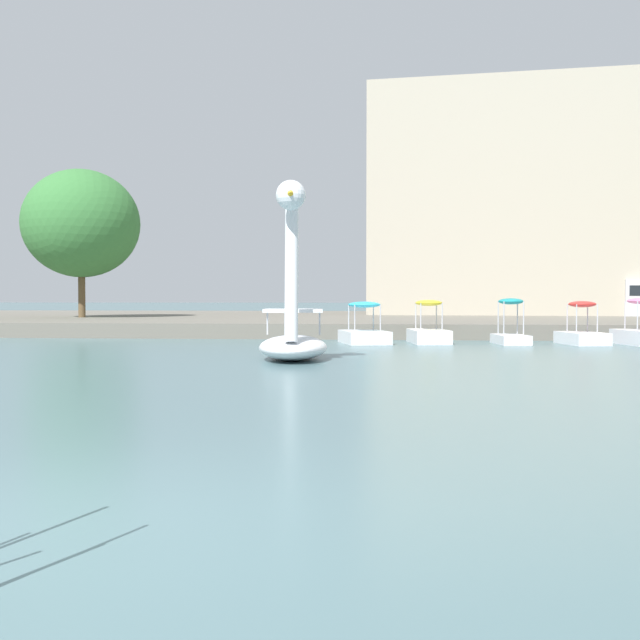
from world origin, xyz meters
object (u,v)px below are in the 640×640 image
pedal_boat_red (582,333)px  tree_broadleaf_left (81,224)px  pedal_boat_cyan (364,331)px  pedal_boat_teal (511,331)px  pedal_boat_yellow (429,331)px  swan_boat (293,327)px

pedal_boat_red → tree_broadleaf_left: size_ratio=0.30×
pedal_boat_cyan → pedal_boat_red: bearing=1.4°
pedal_boat_cyan → pedal_boat_teal: bearing=1.7°
pedal_boat_red → tree_broadleaf_left: tree_broadleaf_left is taller
pedal_boat_cyan → pedal_boat_yellow: pedal_boat_yellow is taller
swan_boat → pedal_boat_cyan: 7.06m
swan_boat → pedal_boat_cyan: (1.42, 6.91, -0.40)m
tree_broadleaf_left → pedal_boat_red: bearing=-25.5°
swan_boat → pedal_boat_yellow: (3.53, 7.29, -0.39)m
pedal_boat_cyan → tree_broadleaf_left: tree_broadleaf_left is taller
pedal_boat_yellow → pedal_boat_red: (4.86, -0.21, -0.03)m
pedal_boat_yellow → pedal_boat_red: pedal_boat_yellow is taller
pedal_boat_yellow → pedal_boat_red: bearing=-2.5°
pedal_boat_cyan → pedal_boat_teal: pedal_boat_teal is taller
pedal_boat_cyan → pedal_boat_red: pedal_boat_red is taller
pedal_boat_red → tree_broadleaf_left: 23.56m
pedal_boat_cyan → pedal_boat_teal: size_ratio=1.29×
pedal_boat_cyan → pedal_boat_red: 6.97m
pedal_boat_cyan → pedal_boat_red: size_ratio=1.16×
pedal_boat_yellow → pedal_boat_red: 4.87m
tree_broadleaf_left → pedal_boat_cyan: bearing=-36.1°
swan_boat → pedal_boat_red: (8.39, 7.08, -0.43)m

